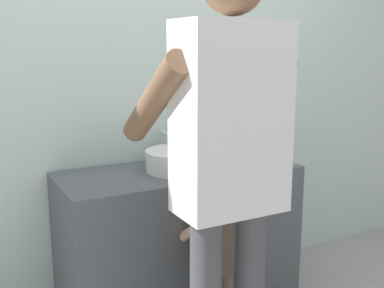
# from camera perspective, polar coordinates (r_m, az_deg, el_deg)

# --- Properties ---
(back_wall) EXTENTS (4.40, 0.08, 2.70)m
(back_wall) POSITION_cam_1_polar(r_m,az_deg,el_deg) (2.72, -4.73, 9.55)
(back_wall) COLOR silver
(back_wall) RESTS_ON ground
(vanity_cabinet) EXTENTS (1.28, 0.54, 0.81)m
(vanity_cabinet) POSITION_cam_1_polar(r_m,az_deg,el_deg) (2.64, -1.56, -11.61)
(vanity_cabinet) COLOR #4C5156
(vanity_cabinet) RESTS_ON ground
(sink_basin) EXTENTS (0.37, 0.37, 0.11)m
(sink_basin) POSITION_cam_1_polar(r_m,az_deg,el_deg) (2.48, -1.41, -1.95)
(sink_basin) COLOR silver
(sink_basin) RESTS_ON vanity_cabinet
(faucet) EXTENTS (0.18, 0.14, 0.18)m
(faucet) POSITION_cam_1_polar(r_m,az_deg,el_deg) (2.67, -3.57, -0.43)
(faucet) COLOR #B7BABF
(faucet) RESTS_ON vanity_cabinet
(toothbrush_cup) EXTENTS (0.07, 0.07, 0.21)m
(toothbrush_cup) POSITION_cam_1_polar(r_m,az_deg,el_deg) (2.64, 5.38, -1.30)
(toothbrush_cup) COLOR #4C8EB2
(toothbrush_cup) RESTS_ON vanity_cabinet
(child_toddler) EXTENTS (0.26, 0.26, 0.85)m
(child_toddler) POSITION_cam_1_polar(r_m,az_deg,el_deg) (2.28, 3.05, -12.81)
(child_toddler) COLOR #6B5B4C
(child_toddler) RESTS_ON ground
(adult_parent) EXTENTS (0.56, 0.58, 1.79)m
(adult_parent) POSITION_cam_1_polar(r_m,az_deg,el_deg) (1.79, 4.41, -0.40)
(adult_parent) COLOR #47474C
(adult_parent) RESTS_ON ground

